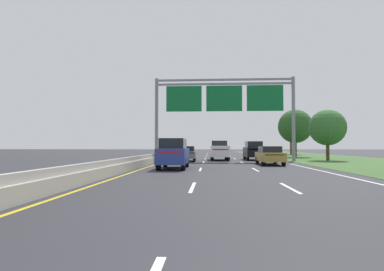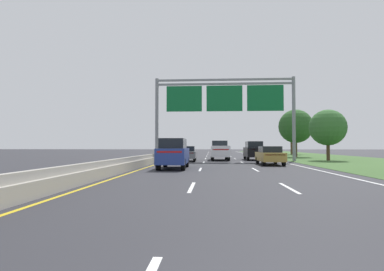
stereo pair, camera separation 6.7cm
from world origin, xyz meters
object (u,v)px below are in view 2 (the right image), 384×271
(pickup_truck_white, at_px, (220,151))
(roadside_tree_far, at_px, (296,126))
(car_gold_right_lane_sedan, at_px, (270,155))
(car_grey_left_lane_sedan, at_px, (187,153))
(overhead_sign_gantry, at_px, (224,102))
(car_black_right_lane_suv, at_px, (254,150))
(roadside_tree_mid, at_px, (328,128))
(car_blue_left_lane_suv, at_px, (174,153))
(roadside_tree_distant, at_px, (291,128))

(pickup_truck_white, height_order, roadside_tree_far, roadside_tree_far)
(car_gold_right_lane_sedan, bearing_deg, car_grey_left_lane_sedan, 51.53)
(overhead_sign_gantry, distance_m, roadside_tree_far, 15.94)
(car_black_right_lane_suv, height_order, car_grey_left_lane_sedan, car_black_right_lane_suv)
(car_black_right_lane_suv, distance_m, roadside_tree_mid, 8.34)
(car_grey_left_lane_sedan, xyz_separation_m, car_gold_right_lane_sedan, (7.48, -5.80, 0.00))
(pickup_truck_white, xyz_separation_m, car_black_right_lane_suv, (3.86, 0.50, 0.02))
(pickup_truck_white, distance_m, car_blue_left_lane_suv, 13.82)
(car_black_right_lane_suv, bearing_deg, car_grey_left_lane_sedan, 113.53)
(car_gold_right_lane_sedan, bearing_deg, roadside_tree_distant, -18.04)
(pickup_truck_white, xyz_separation_m, car_blue_left_lane_suv, (-3.60, -13.35, 0.02))
(car_grey_left_lane_sedan, relative_size, car_blue_left_lane_suv, 0.94)
(car_grey_left_lane_sedan, distance_m, roadside_tree_distant, 31.58)
(car_blue_left_lane_suv, distance_m, car_gold_right_lane_sedan, 9.02)
(car_grey_left_lane_sedan, height_order, roadside_tree_far, roadside_tree_far)
(car_grey_left_lane_sedan, bearing_deg, car_blue_left_lane_suv, 177.93)
(roadside_tree_mid, relative_size, roadside_tree_far, 0.82)
(pickup_truck_white, bearing_deg, roadside_tree_mid, -93.57)
(pickup_truck_white, relative_size, car_black_right_lane_suv, 1.15)
(pickup_truck_white, height_order, roadside_tree_distant, roadside_tree_distant)
(car_blue_left_lane_suv, relative_size, roadside_tree_distant, 0.64)
(overhead_sign_gantry, height_order, pickup_truck_white, overhead_sign_gantry)
(car_gold_right_lane_sedan, bearing_deg, roadside_tree_far, -21.91)
(overhead_sign_gantry, relative_size, car_gold_right_lane_sedan, 3.41)
(car_grey_left_lane_sedan, distance_m, roadside_tree_mid, 15.62)
(pickup_truck_white, xyz_separation_m, roadside_tree_mid, (11.73, -0.59, 2.53))
(overhead_sign_gantry, bearing_deg, car_grey_left_lane_sedan, -168.14)
(overhead_sign_gantry, relative_size, roadside_tree_far, 2.21)
(car_black_right_lane_suv, height_order, car_gold_right_lane_sedan, car_black_right_lane_suv)
(car_gold_right_lane_sedan, bearing_deg, roadside_tree_mid, -45.12)
(car_grey_left_lane_sedan, relative_size, roadside_tree_far, 0.65)
(car_grey_left_lane_sedan, bearing_deg, roadside_tree_far, -50.90)
(roadside_tree_far, bearing_deg, car_blue_left_lane_suv, -122.38)
(car_grey_left_lane_sedan, height_order, roadside_tree_distant, roadside_tree_distant)
(overhead_sign_gantry, relative_size, roadside_tree_distant, 2.05)
(car_black_right_lane_suv, relative_size, roadside_tree_mid, 0.84)
(overhead_sign_gantry, bearing_deg, roadside_tree_mid, 6.38)
(roadside_tree_mid, height_order, roadside_tree_far, roadside_tree_far)
(pickup_truck_white, bearing_deg, car_grey_left_lane_sedan, 126.75)
(overhead_sign_gantry, relative_size, car_black_right_lane_suv, 3.20)
(overhead_sign_gantry, xyz_separation_m, roadside_tree_mid, (11.28, 1.26, -2.76))
(car_black_right_lane_suv, height_order, roadside_tree_mid, roadside_tree_mid)
(car_gold_right_lane_sedan, height_order, roadside_tree_distant, roadside_tree_distant)
(overhead_sign_gantry, distance_m, car_blue_left_lane_suv, 13.28)
(roadside_tree_distant, bearing_deg, car_black_right_lane_suv, -113.82)
(car_black_right_lane_suv, bearing_deg, roadside_tree_distant, -23.69)
(car_black_right_lane_suv, relative_size, car_grey_left_lane_sedan, 1.06)
(car_blue_left_lane_suv, relative_size, roadside_tree_mid, 0.84)
(overhead_sign_gantry, distance_m, roadside_tree_mid, 11.68)
(car_blue_left_lane_suv, distance_m, roadside_tree_far, 27.66)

